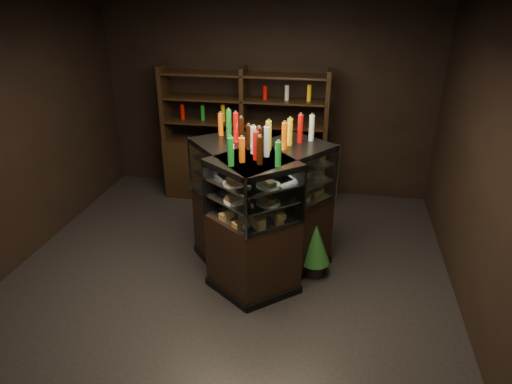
% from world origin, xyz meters
% --- Properties ---
extents(ground, '(5.00, 5.00, 0.00)m').
position_xyz_m(ground, '(0.00, 0.00, 0.00)').
color(ground, black).
rests_on(ground, ground).
extents(room_shell, '(5.02, 5.02, 3.01)m').
position_xyz_m(room_shell, '(0.00, 0.00, 1.94)').
color(room_shell, black).
rests_on(room_shell, ground).
extents(display_case, '(1.71, 1.52, 1.50)m').
position_xyz_m(display_case, '(0.32, 0.12, 0.50)').
color(display_case, black).
rests_on(display_case, ground).
extents(food_display, '(1.25, 1.10, 0.46)m').
position_xyz_m(food_display, '(0.32, 0.11, 1.15)').
color(food_display, '#CA9448').
rests_on(food_display, display_case).
extents(bottles_top, '(1.07, 0.96, 0.30)m').
position_xyz_m(bottles_top, '(0.32, 0.12, 1.64)').
color(bottles_top, silver).
rests_on(bottles_top, display_case).
extents(potted_conifer, '(0.34, 0.34, 0.73)m').
position_xyz_m(potted_conifer, '(0.97, 0.20, 0.41)').
color(potted_conifer, black).
rests_on(potted_conifer, ground).
extents(back_shelving, '(2.44, 0.46, 2.00)m').
position_xyz_m(back_shelving, '(-0.25, 2.05, 0.61)').
color(back_shelving, black).
rests_on(back_shelving, ground).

